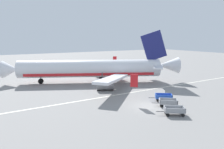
% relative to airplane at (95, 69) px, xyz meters
% --- Properties ---
extents(ground_plane, '(220.00, 220.00, 0.00)m').
position_rel_airplane_xyz_m(ground_plane, '(-0.49, -18.16, -3.05)').
color(ground_plane, gray).
extents(apron_stripe, '(120.00, 0.36, 0.01)m').
position_rel_airplane_xyz_m(apron_stripe, '(-0.49, -10.75, -3.05)').
color(apron_stripe, silver).
rests_on(apron_stripe, ground).
extents(airplane, '(35.25, 29.04, 11.34)m').
position_rel_airplane_xyz_m(airplane, '(0.00, 0.00, 0.00)').
color(airplane, silver).
rests_on(airplane, ground).
extents(baggage_cart_nearest, '(3.38, 2.56, 1.07)m').
position_rel_airplane_xyz_m(baggage_cart_nearest, '(0.03, -22.45, -2.45)').
color(baggage_cart_nearest, gray).
rests_on(baggage_cart_nearest, ground).
extents(baggage_cart_second_in_row, '(3.26, 2.75, 1.07)m').
position_rel_airplane_xyz_m(baggage_cart_second_in_row, '(1.86, -19.61, -2.45)').
color(baggage_cart_second_in_row, gray).
rests_on(baggage_cart_second_in_row, ground).
extents(baggage_cart_third_in_row, '(3.31, 2.69, 1.07)m').
position_rel_airplane_xyz_m(baggage_cart_third_in_row, '(3.25, -17.33, -2.45)').
color(baggage_cart_third_in_row, '#234CB2').
rests_on(baggage_cart_third_in_row, ground).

